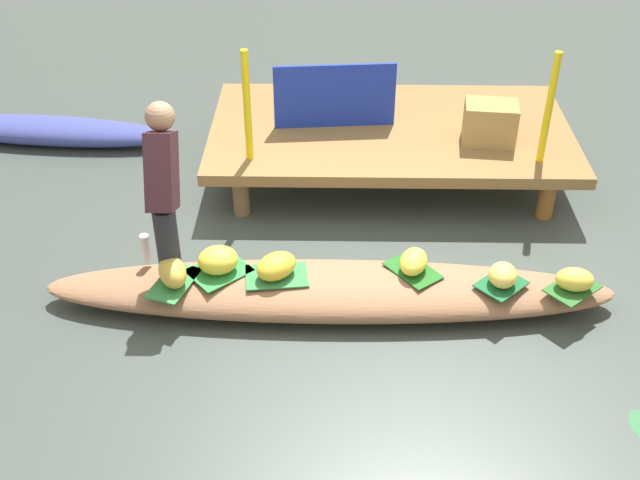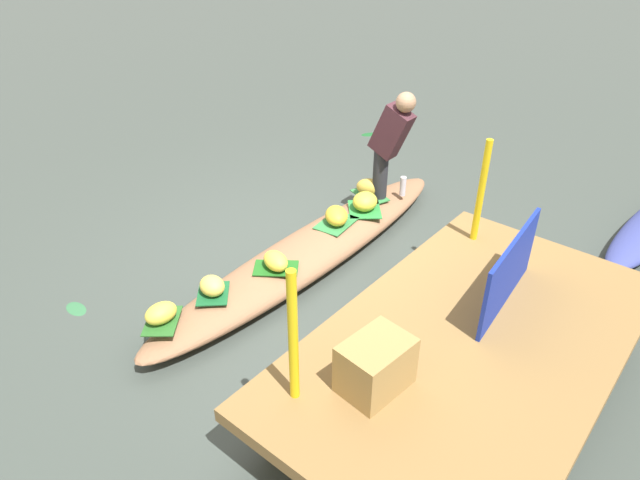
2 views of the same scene
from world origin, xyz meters
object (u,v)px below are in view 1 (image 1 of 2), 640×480
(moored_boat, at_px, (48,131))
(banana_bunch_1, at_px, (575,280))
(vendor_boat, at_px, (329,291))
(banana_bunch_2, at_px, (276,266))
(banana_bunch_0, at_px, (172,272))
(banana_bunch_4, at_px, (218,260))
(water_bottle, at_px, (146,248))
(produce_crate, at_px, (490,123))
(vendor_person, at_px, (163,184))
(market_banner, at_px, (335,96))
(banana_bunch_3, at_px, (413,262))
(banana_bunch_5, at_px, (503,275))

(moored_boat, relative_size, banana_bunch_1, 9.75)
(vendor_boat, bearing_deg, banana_bunch_2, -179.03)
(banana_bunch_0, xyz_separation_m, banana_bunch_2, (0.72, 0.09, -0.01))
(moored_boat, height_order, banana_bunch_4, banana_bunch_4)
(banana_bunch_4, relative_size, water_bottle, 1.31)
(banana_bunch_1, height_order, produce_crate, produce_crate)
(banana_bunch_4, xyz_separation_m, vendor_person, (-0.33, 0.05, 0.59))
(banana_bunch_0, distance_m, market_banner, 2.35)
(banana_bunch_2, bearing_deg, market_banner, 78.26)
(moored_boat, relative_size, banana_bunch_3, 9.05)
(banana_bunch_5, relative_size, market_banner, 0.22)
(market_banner, bearing_deg, water_bottle, -132.93)
(banana_bunch_4, bearing_deg, moored_boat, 129.28)
(banana_bunch_3, bearing_deg, banana_bunch_2, -175.21)
(market_banner, bearing_deg, banana_bunch_4, -118.78)
(water_bottle, bearing_deg, banana_bunch_3, -2.79)
(banana_bunch_0, relative_size, banana_bunch_5, 1.32)
(vendor_boat, xyz_separation_m, vendor_person, (-1.12, 0.10, 0.82))
(banana_bunch_4, height_order, produce_crate, produce_crate)
(moored_boat, height_order, banana_bunch_2, banana_bunch_2)
(market_banner, bearing_deg, banana_bunch_1, -56.07)
(banana_bunch_2, bearing_deg, vendor_person, 172.19)
(banana_bunch_1, relative_size, produce_crate, 0.59)
(banana_bunch_3, height_order, banana_bunch_4, banana_bunch_4)
(vendor_person, bearing_deg, produce_crate, 32.32)
(banana_bunch_1, xyz_separation_m, produce_crate, (-0.34, 1.77, 0.30))
(banana_bunch_5, bearing_deg, banana_bunch_2, 177.54)
(banana_bunch_0, height_order, banana_bunch_1, banana_bunch_0)
(vendor_boat, height_order, banana_bunch_3, banana_bunch_3)
(market_banner, bearing_deg, vendor_boat, -96.12)
(banana_bunch_0, bearing_deg, banana_bunch_3, 5.93)
(water_bottle, distance_m, market_banner, 2.25)
(moored_boat, height_order, water_bottle, water_bottle)
(water_bottle, bearing_deg, moored_boat, 122.14)
(banana_bunch_5, distance_m, market_banner, 2.36)
(banana_bunch_0, bearing_deg, market_banner, 61.13)
(banana_bunch_2, xyz_separation_m, vendor_person, (-0.75, 0.10, 0.60))
(banana_bunch_0, xyz_separation_m, produce_crate, (2.44, 1.76, 0.28))
(banana_bunch_1, distance_m, market_banner, 2.66)
(banana_bunch_1, bearing_deg, market_banner, 129.21)
(moored_boat, relative_size, vendor_person, 2.08)
(banana_bunch_4, relative_size, banana_bunch_5, 1.23)
(banana_bunch_1, relative_size, water_bottle, 1.19)
(banana_bunch_0, distance_m, banana_bunch_3, 1.70)
(banana_bunch_5, bearing_deg, vendor_boat, 176.49)
(vendor_person, xyz_separation_m, market_banner, (1.15, 1.83, -0.20))
(vendor_boat, distance_m, banana_bunch_4, 0.82)
(banana_bunch_5, height_order, water_bottle, water_bottle)
(banana_bunch_0, distance_m, banana_bunch_1, 2.78)
(banana_bunch_2, height_order, banana_bunch_5, banana_bunch_2)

